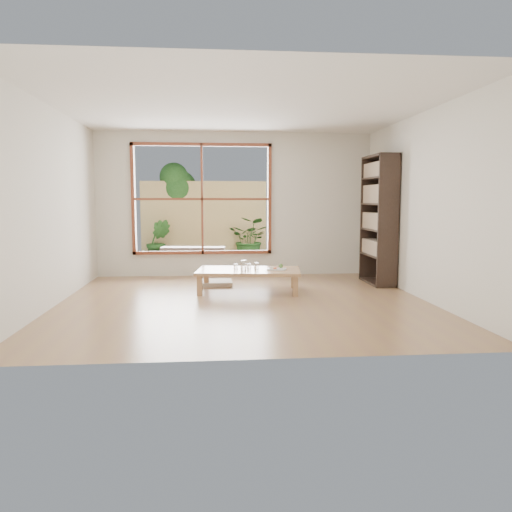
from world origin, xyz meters
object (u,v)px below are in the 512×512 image
Objects in this scene: low_table at (249,272)px; garden_bench at (193,250)px; food_tray at (277,268)px; bookshelf at (379,220)px.

low_table is 1.24× the size of garden_bench.
food_tray is (0.43, -0.06, 0.06)m from low_table.
low_table is 5.22× the size of food_tray.
low_table is 2.86m from garden_bench.
low_table is at bearing -65.16° from garden_bench.
bookshelf is 3.86m from garden_bench.
bookshelf is at bearing -28.82° from garden_bench.
bookshelf is at bearing 32.75° from food_tray.
food_tray reaches higher than low_table.
garden_bench reaches higher than food_tray.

